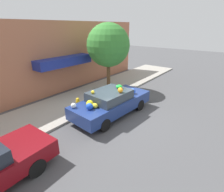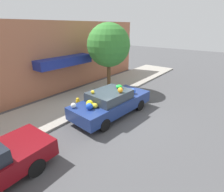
% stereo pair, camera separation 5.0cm
% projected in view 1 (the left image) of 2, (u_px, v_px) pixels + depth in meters
% --- Properties ---
extents(ground_plane, '(60.00, 60.00, 0.00)m').
position_uv_depth(ground_plane, '(112.00, 114.00, 9.20)').
color(ground_plane, '#4C4C4F').
extents(sidewalk_curb, '(24.00, 3.20, 0.11)m').
position_uv_depth(sidewalk_curb, '(77.00, 101.00, 10.70)').
color(sidewalk_curb, '#9E998E').
rests_on(sidewalk_curb, ground).
extents(building_facade, '(18.00, 1.20, 4.64)m').
position_uv_depth(building_facade, '(51.00, 60.00, 11.14)').
color(building_facade, '#B26B4C').
rests_on(building_facade, ground).
extents(street_tree, '(2.83, 2.83, 4.45)m').
position_uv_depth(street_tree, '(108.00, 45.00, 11.45)').
color(street_tree, brown).
rests_on(street_tree, sidewalk_curb).
extents(fire_hydrant, '(0.20, 0.20, 0.70)m').
position_uv_depth(fire_hydrant, '(78.00, 104.00, 9.29)').
color(fire_hydrant, gold).
rests_on(fire_hydrant, sidewalk_curb).
extents(art_car, '(4.58, 2.07, 1.59)m').
position_uv_depth(art_car, '(111.00, 102.00, 8.88)').
color(art_car, navy).
rests_on(art_car, ground).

